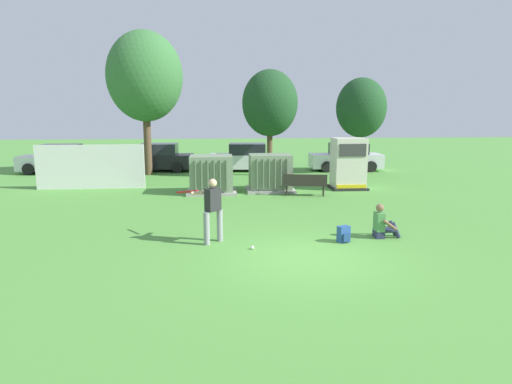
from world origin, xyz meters
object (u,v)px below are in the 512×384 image
transformer_west (211,175)px  parked_car_right_of_center (245,158)px  batter (211,207)px  park_bench (305,183)px  backpack (344,234)px  sports_ball (252,248)px  transformer_mid_west (270,173)px  seated_spectator (383,224)px  parked_car_rightmost (346,158)px  generator_enclosure (348,164)px  parked_car_left_of_center (157,158)px  parked_car_leftmost (59,160)px

transformer_west → parked_car_right_of_center: 7.45m
batter → park_bench: bearing=59.2°
backpack → parked_car_right_of_center: 14.96m
sports_ball → transformer_mid_west: bearing=80.1°
seated_spectator → transformer_mid_west: bearing=106.3°
park_bench → parked_car_rightmost: (4.05, 7.86, 0.22)m
transformer_mid_west → park_bench: transformer_mid_west is taller
backpack → parked_car_rightmost: size_ratio=0.10×
parked_car_rightmost → generator_enclosure: bearing=-105.7°
transformer_mid_west → seated_spectator: (2.23, -7.64, -0.41)m
parked_car_right_of_center → parked_car_rightmost: 6.01m
park_bench → backpack: (-0.28, -6.69, -0.32)m
transformer_west → parked_car_left_of_center: (-3.24, 7.56, -0.04)m
transformer_west → seated_spectator: 8.78m
seated_spectator → parked_car_left_of_center: bearing=118.4°
transformer_mid_west → parked_car_left_of_center: (-5.82, 7.26, -0.04)m
park_bench → parked_car_rightmost: 8.85m
sports_ball → parked_car_rightmost: size_ratio=0.02×
sports_ball → parked_car_rightmost: bearing=65.5°
transformer_west → park_bench: transformer_west is taller
transformer_mid_west → parked_car_leftmost: 13.35m
transformer_mid_west → sports_ball: bearing=-99.9°
parked_car_left_of_center → backpack: bearing=-65.8°
transformer_mid_west → parked_car_leftmost: (-11.36, 7.00, -0.04)m
parked_car_leftmost → parked_car_rightmost: same height
seated_spectator → park_bench: bearing=98.2°
sports_ball → parked_car_rightmost: (6.84, 14.97, 0.71)m
transformer_mid_west → parked_car_left_of_center: same height
seated_spectator → parked_car_rightmost: bearing=77.6°
parked_car_left_of_center → park_bench: bearing=-50.2°
park_bench → backpack: bearing=-92.4°
batter → parked_car_rightmost: size_ratio=0.41×
transformer_west → batter: batter is taller
transformer_west → transformer_mid_west: size_ratio=1.00×
parked_car_leftmost → transformer_west: bearing=-39.7°
generator_enclosure → transformer_west: bearing=-174.5°
seated_spectator → parked_car_left_of_center: 16.94m
transformer_west → backpack: (3.61, -7.67, -0.57)m
transformer_mid_west → seated_spectator: 7.97m
sports_ball → parked_car_leftmost: size_ratio=0.02×
transformer_mid_west → parked_car_left_of_center: size_ratio=0.49×
generator_enclosure → parked_car_rightmost: generator_enclosure is taller
generator_enclosure → sports_ball: 10.11m
batter → parked_car_left_of_center: (-3.31, 14.95, -0.22)m
backpack → transformer_mid_west: bearing=97.4°
park_bench → batter: 7.47m
transformer_mid_west → park_bench: 1.85m
batter → backpack: 3.63m
sports_ball → generator_enclosure: bearing=59.7°
generator_enclosure → park_bench: bearing=-145.5°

